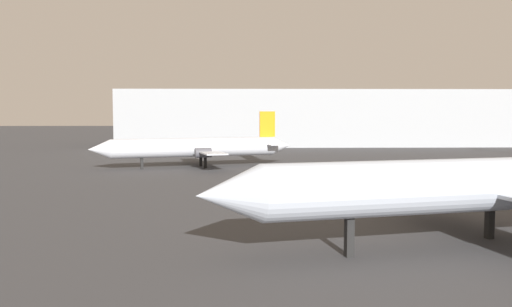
{
  "coord_description": "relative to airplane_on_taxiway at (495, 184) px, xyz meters",
  "views": [
    {
      "loc": [
        -1.55,
        -6.76,
        8.8
      ],
      "look_at": [
        0.03,
        48.29,
        4.39
      ],
      "focal_mm": 38.1,
      "sensor_mm": 36.0,
      "label": 1
    }
  ],
  "objects": [
    {
      "name": "airplane_on_taxiway",
      "position": [
        0.0,
        0.0,
        0.0
      ],
      "size": [
        37.79,
        22.66,
        12.34
      ],
      "rotation": [
        0.0,
        0.0,
        3.37
      ],
      "color": "#B2BCCC",
      "rests_on": "ground_plane"
    },
    {
      "name": "airplane_far_left",
      "position": [
        -23.14,
        49.28,
        -0.98
      ],
      "size": [
        30.97,
        19.05,
        8.6
      ],
      "rotation": [
        0.0,
        0.0,
        3.43
      ],
      "color": "silver",
      "rests_on": "ground_plane"
    },
    {
      "name": "terminal_building",
      "position": [
        2.67,
        104.88,
        2.79
      ],
      "size": [
        96.84,
        25.39,
        13.72
      ],
      "primitive_type": "cube",
      "color": "#999EA3",
      "rests_on": "ground_plane"
    }
  ]
}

